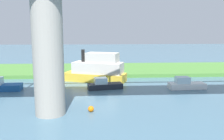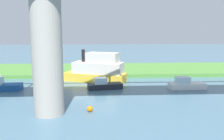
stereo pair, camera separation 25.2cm
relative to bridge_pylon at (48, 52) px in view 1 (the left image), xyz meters
name	(u,v)px [view 1 (the left image)]	position (x,y,z in m)	size (l,w,h in m)	color
ground_plane	(97,78)	(-3.81, -14.61, -5.06)	(160.00, 160.00, 0.00)	#476B7F
grassy_bank	(97,70)	(-3.81, -20.61, -4.81)	(80.00, 12.00, 0.50)	#4C8438
bridge_pylon	(48,52)	(0.00, 0.00, 0.00)	(2.41, 2.41, 10.11)	#9E998E
person_on_bank	(104,68)	(-4.79, -16.04, -3.86)	(0.47, 0.47, 1.39)	#2D334C
mooring_post	(91,71)	(-2.93, -15.37, -4.17)	(0.20, 0.20, 0.78)	brown
riverboat_paddlewheel	(97,70)	(-3.75, -12.66, -3.50)	(8.66, 5.39, 4.20)	gold
motorboat_white	(186,84)	(-14.16, -7.89, -4.56)	(4.27, 1.66, 1.41)	white
motorboat_red	(104,85)	(-4.60, -8.32, -4.58)	(4.17, 2.12, 1.33)	#1E232D
marker_buoy	(91,109)	(-3.28, -0.35, -4.81)	(0.50, 0.50, 0.50)	orange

